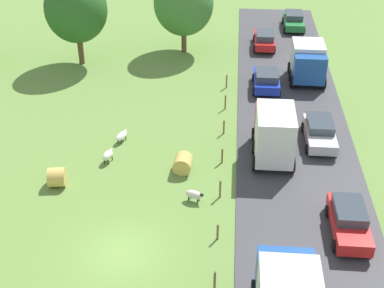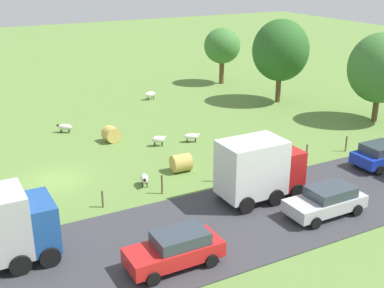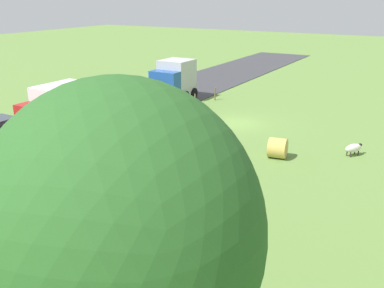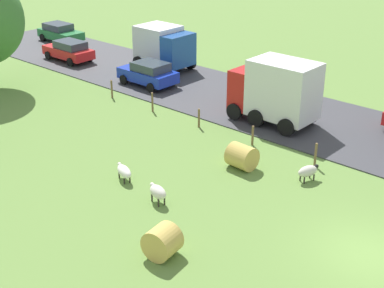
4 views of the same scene
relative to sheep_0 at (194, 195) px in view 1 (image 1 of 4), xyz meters
name	(u,v)px [view 1 (image 1 of 4)]	position (x,y,z in m)	size (l,w,h in m)	color
ground_plane	(122,253)	(-3.45, -4.62, -0.48)	(160.00, 160.00, 0.00)	olive
road_strip	(313,263)	(6.47, -4.62, -0.45)	(8.00, 80.00, 0.06)	#38383D
sheep_0	(194,195)	(0.00, 0.00, 0.00)	(1.18, 0.79, 0.73)	beige
sheep_2	(122,136)	(-5.50, 6.22, -0.02)	(0.86, 1.30, 0.70)	white
sheep_3	(108,155)	(-5.91, 3.66, 0.04)	(0.77, 1.16, 0.79)	silver
hay_bale_0	(183,163)	(-0.94, 3.01, 0.10)	(1.17, 1.17, 1.23)	tan
hay_bale_1	(57,177)	(-8.45, 0.90, 0.12)	(1.20, 1.20, 1.02)	tan
tree_0	(76,9)	(-11.59, 19.03, 4.52)	(5.36, 5.36, 7.92)	brown
tree_1	(184,3)	(-2.69, 22.55, 4.12)	(5.41, 5.41, 7.54)	brown
fence_post_1	(215,281)	(1.51, -6.83, 0.16)	(0.12, 0.12, 1.27)	brown
fence_post_2	(218,232)	(1.51, -3.17, 0.03)	(0.12, 0.12, 1.01)	brown
fence_post_3	(220,189)	(1.51, 0.50, 0.12)	(0.12, 0.12, 1.20)	brown
fence_post_4	(222,156)	(1.51, 4.16, 0.05)	(0.12, 0.12, 1.07)	brown
fence_post_5	(224,127)	(1.51, 7.82, 0.06)	(0.12, 0.12, 1.08)	brown
fence_post_6	(225,102)	(1.51, 11.48, 0.11)	(0.12, 0.12, 1.18)	brown
fence_post_7	(227,81)	(1.51, 15.15, 0.10)	(0.12, 0.12, 1.16)	brown
truck_0	(274,132)	(4.79, 5.03, 1.48)	(2.66, 4.80, 3.62)	#B21919
truck_1	(308,62)	(8.15, 16.99, 1.25)	(2.86, 3.99, 3.11)	#1E4C99
car_0	(320,131)	(8.08, 7.21, 0.39)	(2.12, 4.47, 1.56)	#B7B7BC
car_1	(264,39)	(4.87, 24.03, 0.39)	(2.04, 4.32, 1.56)	red
car_2	(294,20)	(8.06, 29.53, 0.39)	(2.14, 4.31, 1.56)	#237238
car_3	(267,79)	(4.74, 15.12, 0.41)	(2.22, 4.05, 1.60)	#1933B2
car_4	(349,220)	(8.54, -2.11, 0.42)	(2.03, 4.39, 1.61)	red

